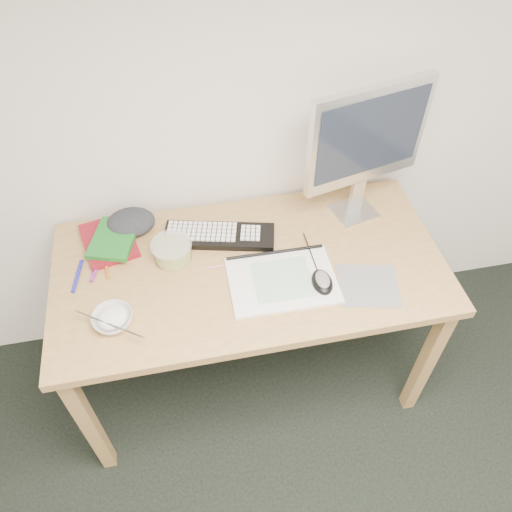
{
  "coord_description": "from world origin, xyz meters",
  "views": [
    {
      "loc": [
        -0.27,
        0.27,
        2.1
      ],
      "look_at": [
        -0.04,
        1.4,
        0.83
      ],
      "focal_mm": 35.0,
      "sensor_mm": 36.0,
      "label": 1
    }
  ],
  "objects_px": {
    "rice_bowl": "(113,319)",
    "keyboard": "(219,236)",
    "monitor": "(368,140)",
    "desk": "(250,279)",
    "sketchpad": "(282,280)"
  },
  "relations": [
    {
      "from": "rice_bowl",
      "to": "keyboard",
      "type": "bearing_deg",
      "value": 38.63
    },
    {
      "from": "rice_bowl",
      "to": "monitor",
      "type": "bearing_deg",
      "value": 20.74
    },
    {
      "from": "desk",
      "to": "sketchpad",
      "type": "bearing_deg",
      "value": -45.14
    },
    {
      "from": "keyboard",
      "to": "monitor",
      "type": "relative_size",
      "value": 0.76
    },
    {
      "from": "keyboard",
      "to": "monitor",
      "type": "distance_m",
      "value": 0.64
    },
    {
      "from": "desk",
      "to": "keyboard",
      "type": "relative_size",
      "value": 3.4
    },
    {
      "from": "monitor",
      "to": "rice_bowl",
      "type": "bearing_deg",
      "value": -172.61
    },
    {
      "from": "keyboard",
      "to": "rice_bowl",
      "type": "bearing_deg",
      "value": -127.78
    },
    {
      "from": "sketchpad",
      "to": "desk",
      "type": "bearing_deg",
      "value": 135.67
    },
    {
      "from": "sketchpad",
      "to": "monitor",
      "type": "xyz_separation_m",
      "value": [
        0.36,
        0.29,
        0.33
      ]
    },
    {
      "from": "keyboard",
      "to": "rice_bowl",
      "type": "xyz_separation_m",
      "value": [
        -0.39,
        -0.31,
        0.01
      ]
    },
    {
      "from": "keyboard",
      "to": "rice_bowl",
      "type": "relative_size",
      "value": 3.15
    },
    {
      "from": "desk",
      "to": "sketchpad",
      "type": "xyz_separation_m",
      "value": [
        0.1,
        -0.1,
        0.09
      ]
    },
    {
      "from": "desk",
      "to": "keyboard",
      "type": "height_order",
      "value": "keyboard"
    },
    {
      "from": "rice_bowl",
      "to": "desk",
      "type": "bearing_deg",
      "value": 18.5
    }
  ]
}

